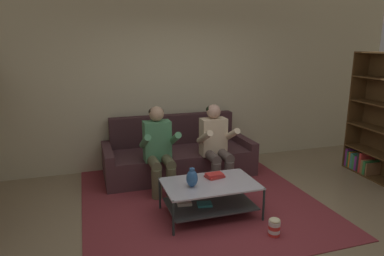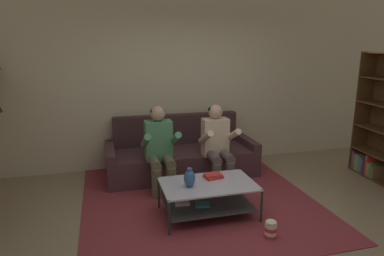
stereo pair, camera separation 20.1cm
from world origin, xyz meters
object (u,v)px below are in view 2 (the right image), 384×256
vase (190,178)px  popcorn_tub (271,229)px  person_seated_right (217,142)px  person_seated_left (160,146)px  book_stack (213,176)px  couch (181,156)px  coffee_table (207,194)px

vase → popcorn_tub: 1.05m
person_seated_right → person_seated_left: bearing=179.9°
person_seated_right → vase: (-0.68, -0.96, -0.12)m
person_seated_right → book_stack: bearing=-112.5°
book_stack → couch: bearing=94.6°
vase → popcorn_tub: size_ratio=1.09×
person_seated_right → vase: person_seated_right is taller
book_stack → popcorn_tub: book_stack is taller
couch → person_seated_right: 0.79m
couch → book_stack: couch is taller
person_seated_left → popcorn_tub: (0.92, -1.59, -0.54)m
vase → popcorn_tub: vase is taller
person_seated_right → coffee_table: (-0.45, -0.92, -0.36)m
person_seated_left → vase: person_seated_left is taller
couch → person_seated_right: person_seated_right is taller
book_stack → vase: bearing=-152.4°
person_seated_right → coffee_table: bearing=-115.8°
person_seated_left → book_stack: person_seated_left is taller
vase → popcorn_tub: bearing=-40.1°
couch → vase: 1.56m
person_seated_right → vase: 1.18m
couch → coffee_table: 1.48m
person_seated_left → coffee_table: (0.41, -0.93, -0.37)m
book_stack → coffee_table: bearing=-130.2°
couch → popcorn_tub: (0.49, -2.14, -0.18)m
person_seated_left → couch: bearing=52.5°
person_seated_left → person_seated_right: (0.86, -0.00, -0.01)m
person_seated_right → coffee_table: person_seated_right is taller
vase → book_stack: 0.41m
person_seated_left → popcorn_tub: size_ratio=5.72×
couch → person_seated_left: 0.79m
coffee_table → vase: bearing=-170.8°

